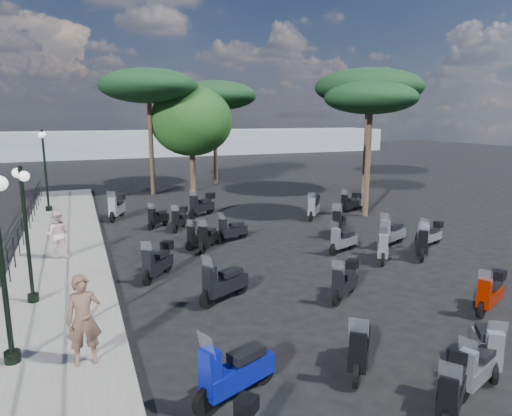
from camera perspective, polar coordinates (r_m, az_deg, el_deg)
name	(u,v)px	position (r m, az deg, el deg)	size (l,w,h in m)	color
ground	(266,263)	(15.60, 1.25, -6.89)	(120.00, 120.00, 0.00)	black
sidewalk	(61,257)	(17.34, -23.23, -5.69)	(3.00, 30.00, 0.15)	slate
railing	(16,240)	(17.05, -27.84, -3.52)	(0.04, 26.04, 1.10)	black
lamp_post_0	(1,255)	(9.85, -29.29, -5.20)	(0.62, 1.06, 3.85)	black
lamp_post_1	(26,226)	(12.91, -26.82, -2.02)	(0.48, 1.02, 3.56)	black
lamp_post_2	(45,165)	(25.20, -24.88, 4.90)	(0.33, 1.21, 4.10)	black
woman	(84,320)	(9.65, -20.72, -12.95)	(0.66, 0.43, 1.80)	brown
pedestrian_far	(58,234)	(16.87, -23.51, -3.02)	(0.80, 0.62, 1.64)	beige
scooter_1	(234,373)	(8.45, -2.71, -19.95)	(1.77, 0.94, 1.49)	black
scooter_2	(158,262)	(14.37, -12.17, -6.66)	(1.20, 1.41, 1.35)	black
scooter_3	(208,238)	(17.03, -6.08, -3.78)	(1.04, 1.38, 1.30)	black
scooter_4	(200,237)	(17.32, -7.01, -3.67)	(1.38, 0.81, 1.19)	black
scooter_5	(117,208)	(22.88, -16.99, 0.02)	(0.97, 1.77, 1.49)	black
scooter_6	(477,370)	(9.59, 25.88, -17.74)	(1.46, 0.73, 1.21)	black
scooter_7	(359,349)	(9.50, 12.79, -16.76)	(1.15, 1.40, 1.36)	black
scooter_8	(224,284)	(12.40, -4.08, -9.45)	(1.64, 1.01, 1.43)	black
scooter_9	(180,220)	(20.17, -9.52, -1.44)	(0.94, 1.37, 1.21)	black
scooter_10	(158,218)	(20.77, -12.17, -1.28)	(1.12, 1.16, 1.21)	black
scooter_11	(453,389)	(8.75, 23.36, -20.10)	(1.34, 1.09, 1.26)	black
scooter_12	(487,348)	(10.42, 26.90, -15.34)	(1.00, 1.34, 1.25)	black
scooter_13	(345,282)	(12.80, 11.05, -9.08)	(1.33, 1.08, 1.25)	black
scooter_14	(343,241)	(16.94, 10.82, -4.08)	(1.49, 0.77, 1.25)	black
scooter_15	(232,231)	(18.10, -3.04, -2.87)	(1.50, 0.77, 1.25)	black
scooter_16	(202,206)	(22.72, -6.76, 0.31)	(1.58, 1.15, 1.43)	black
scooter_18	(490,293)	(13.24, 27.26, -9.48)	(1.47, 0.85, 1.25)	black
scooter_19	(383,246)	(16.30, 15.55, -4.65)	(1.12, 1.45, 1.34)	black
scooter_20	(392,234)	(18.14, 16.59, -3.14)	(1.67, 0.88, 1.40)	black
scooter_21	(339,224)	(19.26, 10.34, -1.92)	(1.30, 1.48, 1.48)	black
scooter_22	(314,208)	(22.22, 7.21, -0.01)	(1.22, 1.46, 1.38)	black
scooter_25	(421,244)	(17.12, 19.96, -4.21)	(1.18, 1.46, 1.40)	black
scooter_26	(431,235)	(18.64, 21.00, -3.17)	(1.44, 0.70, 1.19)	black
scooter_27	(363,200)	(25.10, 13.27, 0.94)	(0.92, 1.48, 1.30)	black
scooter_28	(350,203)	(23.98, 11.67, 0.59)	(1.48, 0.85, 1.26)	black
broadleaf_tree	(191,121)	(30.15, -8.08, 10.71)	(5.29, 5.29, 6.82)	#38281E
pine_0	(214,96)	(33.39, -5.21, 13.80)	(6.00, 6.00, 7.35)	#38281E
pine_1	(369,88)	(30.63, 13.89, 14.41)	(6.83, 6.83, 7.85)	#38281E
pine_2	(148,86)	(29.33, -13.29, 14.60)	(5.98, 5.98, 7.72)	#38281E
pine_3	(371,99)	(22.86, 14.15, 13.12)	(4.43, 4.43, 6.51)	#38281E
distant_hills	(125,144)	(59.02, -16.09, 7.75)	(70.00, 8.00, 3.00)	gray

